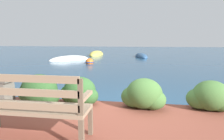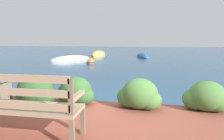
% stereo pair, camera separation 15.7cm
% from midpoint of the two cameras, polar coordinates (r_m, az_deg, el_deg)
% --- Properties ---
extents(ground_plane, '(80.00, 80.00, 0.00)m').
position_cam_midpoint_polar(ground_plane, '(4.51, 0.21, -11.69)').
color(ground_plane, navy).
extents(park_bench, '(1.56, 0.48, 0.93)m').
position_cam_midpoint_polar(park_bench, '(2.94, -23.62, -9.21)').
color(park_bench, brown).
rests_on(park_bench, patio_terrace).
extents(hedge_clump_left, '(0.94, 0.68, 0.64)m').
position_cam_midpoint_polar(hedge_clump_left, '(4.48, -21.09, -5.73)').
color(hedge_clump_left, '#284C23').
rests_on(hedge_clump_left, patio_terrace).
extents(hedge_clump_centre, '(0.85, 0.61, 0.58)m').
position_cam_midpoint_polar(hedge_clump_centre, '(4.31, -10.39, -6.24)').
color(hedge_clump_centre, '#2D5628').
rests_on(hedge_clump_centre, patio_terrace).
extents(hedge_clump_right, '(0.89, 0.64, 0.60)m').
position_cam_midpoint_polar(hedge_clump_right, '(4.00, 7.86, -7.18)').
color(hedge_clump_right, '#426B33').
rests_on(hedge_clump_right, patio_terrace).
extents(hedge_clump_far_right, '(0.85, 0.61, 0.58)m').
position_cam_midpoint_polar(hedge_clump_far_right, '(4.27, 25.26, -7.06)').
color(hedge_clump_far_right, '#426B33').
rests_on(hedge_clump_far_right, patio_terrace).
extents(rowboat_nearest, '(2.86, 3.16, 0.66)m').
position_cam_midpoint_polar(rowboat_nearest, '(15.43, -12.31, 2.88)').
color(rowboat_nearest, silver).
rests_on(rowboat_nearest, ground_plane).
extents(rowboat_mid, '(1.55, 3.17, 0.63)m').
position_cam_midpoint_polar(rowboat_mid, '(18.09, 8.08, 3.82)').
color(rowboat_mid, '#2D517A').
rests_on(rowboat_mid, ground_plane).
extents(rowboat_far, '(1.20, 3.31, 0.81)m').
position_cam_midpoint_polar(rowboat_far, '(20.07, -4.69, 4.39)').
color(rowboat_far, '#DBC64C').
rests_on(rowboat_far, ground_plane).
extents(mooring_buoy, '(0.57, 0.57, 0.52)m').
position_cam_midpoint_polar(mooring_buoy, '(13.24, -6.78, 2.23)').
color(mooring_buoy, orange).
rests_on(mooring_buoy, ground_plane).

